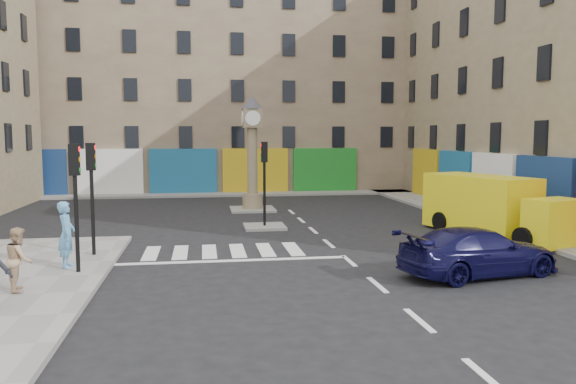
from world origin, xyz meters
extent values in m
plane|color=black|center=(0.00, 0.00, 0.00)|extent=(120.00, 120.00, 0.00)
cube|color=gray|center=(8.70, 10.00, 0.07)|extent=(2.60, 30.00, 0.15)
cube|color=gray|center=(-4.00, 22.20, 0.07)|extent=(32.00, 2.40, 0.15)
cube|color=gray|center=(-2.00, 8.00, 0.06)|extent=(1.80, 1.80, 0.12)
cube|color=gray|center=(-2.00, 14.00, 0.06)|extent=(2.40, 2.40, 0.12)
cube|color=#8D7A5E|center=(-4.00, 28.00, 8.50)|extent=(32.00, 10.00, 17.00)
cylinder|color=black|center=(-8.30, 0.20, 1.55)|extent=(0.12, 0.12, 2.80)
cube|color=black|center=(-8.30, 0.20, 3.40)|extent=(0.28, 0.22, 0.90)
cylinder|color=black|center=(-8.30, 2.60, 1.55)|extent=(0.12, 0.12, 2.80)
cube|color=black|center=(-8.30, 2.60, 3.40)|extent=(0.28, 0.22, 0.90)
cylinder|color=black|center=(-2.00, 8.00, 1.52)|extent=(0.12, 0.12, 2.80)
cube|color=black|center=(-2.00, 8.00, 3.37)|extent=(0.28, 0.22, 0.90)
cylinder|color=#937F60|center=(-2.00, 14.00, 0.52)|extent=(1.10, 1.10, 0.80)
cylinder|color=#937F60|center=(-2.00, 14.00, 2.72)|extent=(0.56, 0.56, 3.60)
cube|color=#937F60|center=(-2.00, 14.00, 5.02)|extent=(1.00, 1.00, 1.00)
cylinder|color=white|center=(-2.00, 13.48, 5.02)|extent=(0.80, 0.06, 0.80)
cone|color=#333338|center=(-2.00, 14.00, 5.87)|extent=(1.20, 1.20, 0.70)
imported|color=black|center=(3.24, -1.41, 0.71)|extent=(5.18, 2.96, 1.41)
cube|color=yellow|center=(6.73, 5.27, 1.27)|extent=(3.30, 5.24, 2.33)
cube|color=yellow|center=(7.74, 1.76, 0.96)|extent=(2.19, 1.70, 1.72)
cube|color=black|center=(7.75, 1.71, 1.37)|extent=(1.91, 1.35, 0.71)
cylinder|color=black|center=(6.65, 1.87, 0.41)|extent=(0.47, 0.85, 0.81)
cylinder|color=black|center=(8.60, 2.43, 0.41)|extent=(0.47, 0.85, 0.81)
cylinder|color=black|center=(5.42, 6.16, 0.41)|extent=(0.47, 0.85, 0.81)
cylinder|color=black|center=(7.36, 6.72, 0.41)|extent=(0.47, 0.85, 0.81)
imported|color=#599BCD|center=(-8.75, 0.88, 1.14)|extent=(0.48, 0.73, 1.98)
imported|color=tan|center=(-9.33, -1.64, 0.96)|extent=(0.80, 0.93, 1.63)
camera|label=1|loc=(-4.70, -16.50, 4.07)|focal=35.00mm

